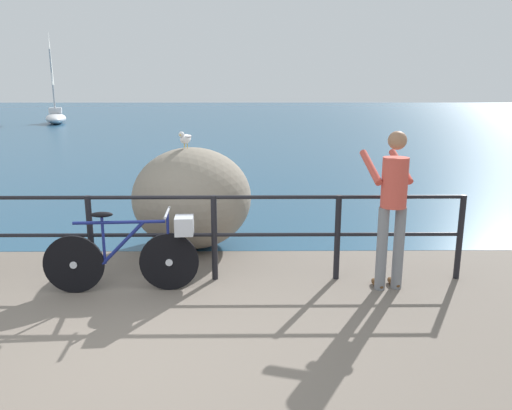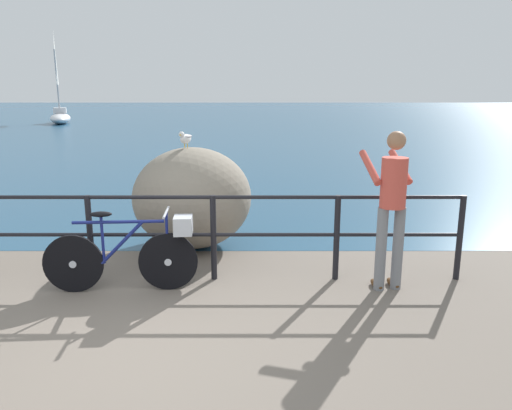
# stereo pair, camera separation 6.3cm
# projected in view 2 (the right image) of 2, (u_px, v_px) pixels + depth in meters

# --- Properties ---
(ground_plane) EXTENTS (120.00, 120.00, 0.10)m
(ground_plane) POSITION_uv_depth(u_px,v_px,m) (232.00, 138.00, 23.72)
(ground_plane) COLOR #6B6056
(sea_surface) EXTENTS (120.00, 90.00, 0.01)m
(sea_surface) POSITION_uv_depth(u_px,v_px,m) (245.00, 113.00, 50.64)
(sea_surface) COLOR navy
(sea_surface) RESTS_ON ground_plane
(promenade_railing) EXTENTS (7.30, 0.07, 1.02)m
(promenade_railing) POSITION_uv_depth(u_px,v_px,m) (152.00, 227.00, 5.67)
(promenade_railing) COLOR black
(promenade_railing) RESTS_ON ground_plane
(bicycle) EXTENTS (1.70, 0.48, 0.92)m
(bicycle) POSITION_uv_depth(u_px,v_px,m) (135.00, 251.00, 5.38)
(bicycle) COLOR black
(bicycle) RESTS_ON ground_plane
(person_at_railing) EXTENTS (0.52, 0.67, 1.78)m
(person_at_railing) POSITION_uv_depth(u_px,v_px,m) (392.00, 203.00, 5.32)
(person_at_railing) COLOR slate
(person_at_railing) RESTS_ON ground_plane
(breakwater_boulder_main) EXTENTS (1.68, 1.74, 1.43)m
(breakwater_boulder_main) POSITION_uv_depth(u_px,v_px,m) (193.00, 198.00, 6.91)
(breakwater_boulder_main) COLOR gray
(breakwater_boulder_main) RESTS_ON ground
(seagull) EXTENTS (0.19, 0.34, 0.23)m
(seagull) POSITION_uv_depth(u_px,v_px,m) (186.00, 138.00, 6.67)
(seagull) COLOR gold
(seagull) RESTS_ON breakwater_boulder_main
(sailboat) EXTENTS (2.64, 4.58, 6.16)m
(sailboat) POSITION_uv_depth(u_px,v_px,m) (61.00, 113.00, 33.46)
(sailboat) COLOR white
(sailboat) RESTS_ON sea_surface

